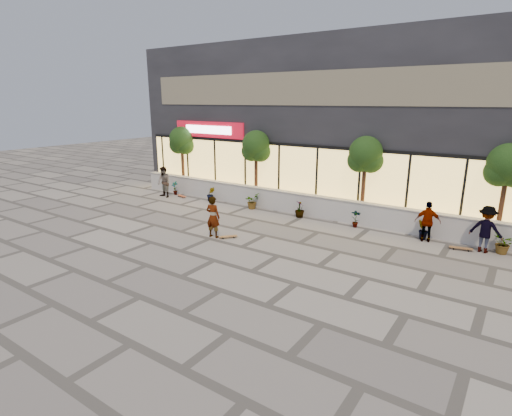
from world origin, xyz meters
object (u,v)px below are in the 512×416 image
Objects in this scene: tree_west at (182,142)px; skater_left at (164,182)px; skater_right_near at (428,222)px; skateboard_right_near at (461,248)px; skateboard_center at (228,236)px; tree_midwest at (256,148)px; tree_mideast at (365,157)px; skater_center at (213,217)px; skateboard_left at (182,196)px; tree_east at (508,168)px; skater_right_far at (486,229)px.

tree_west reaches higher than skater_left.
skater_right_near is 1.53m from skateboard_right_near.
tree_west is at bearing 95.14° from skateboard_center.
skateboard_center is (2.44, -5.57, -2.91)m from tree_midwest.
tree_midwest reaches higher than skater_left.
tree_mideast is 4.10m from skater_right_near.
tree_mideast is 7.44m from skater_center.
tree_mideast is at bearing 7.60° from skateboard_center.
skater_center is at bearing 151.69° from skateboard_center.
tree_east is at bearing 19.03° from skateboard_left.
skateboard_center is at bearing -122.58° from tree_mideast.
skateboard_center is at bearing -165.52° from skateboard_right_near.
skater_right_near is 13.42m from skateboard_left.
tree_mideast is 1.00× the size of tree_east.
skateboard_center is (7.47, -3.52, -0.81)m from skater_left.
skateboard_left is at bearing 41.40° from skater_left.
skater_left reaches higher than skater_right_near.
skateboard_center is (-8.76, -4.17, -0.80)m from skater_right_far.
skater_center is (-4.14, -5.80, -2.12)m from tree_mideast.
tree_mideast reaches higher than skateboard_left.
tree_midwest is 5.34m from skateboard_left.
skater_right_near reaches higher than skateboard_right_near.
tree_midwest is 6.74m from skateboard_center.
skateboard_right_near is (-1.00, -1.67, -2.90)m from tree_east.
skater_center reaches higher than skateboard_center.
skater_right_far is 2.26× the size of skateboard_left.
skater_center is at bearing -165.80° from skateboard_right_near.
skater_center is 2.22× the size of skateboard_left.
skater_right_far reaches higher than skater_right_near.
tree_mideast is 2.39× the size of skater_right_near.
tree_east is 2.39× the size of skater_right_near.
skater_left is 1.01× the size of skater_right_far.
tree_east is 16.06m from skateboard_left.
tree_west is at bearing 4.21° from skater_right_far.
tree_west is at bearing -18.91° from skater_right_near.
skateboard_right_near is (8.64, 4.13, -0.78)m from skater_center.
tree_mideast is 5.78m from skater_right_far.
tree_midwest is 2.39× the size of skater_right_near.
skater_left is at bearing -34.22° from skater_center.
tree_midwest is 9.54m from skater_right_near.
tree_mideast is at bearing 0.00° from tree_west.
tree_east is 4.68× the size of skateboard_right_near.
skateboard_right_near is (-0.70, -0.27, -0.80)m from skater_right_far.
skater_left is (-6.89, 3.75, 0.02)m from skater_center.
skater_left is at bearing -157.85° from tree_midwest.
skateboard_left is (-15.72, -1.50, -2.91)m from tree_east.
skater_left is at bearing -77.15° from tree_west.
tree_mideast is at bearing 21.93° from skateboard_left.
tree_midwest is 6.45m from skater_center.
skateboard_left is at bearing -171.65° from tree_mideast.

